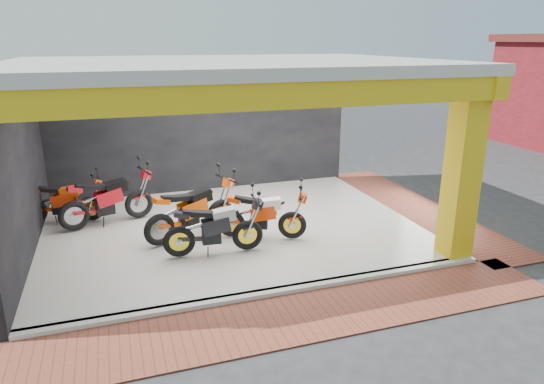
% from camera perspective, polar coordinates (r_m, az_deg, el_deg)
% --- Properties ---
extents(ground, '(80.00, 80.00, 0.00)m').
position_cam_1_polar(ground, '(9.16, -1.66, -9.01)').
color(ground, '#2D2D30').
rests_on(ground, ground).
extents(showroom_floor, '(8.00, 6.00, 0.10)m').
position_cam_1_polar(showroom_floor, '(10.90, -4.73, -4.30)').
color(showroom_floor, silver).
rests_on(showroom_floor, ground).
extents(showroom_ceiling, '(8.40, 6.40, 0.20)m').
position_cam_1_polar(showroom_ceiling, '(10.14, -5.25, 14.68)').
color(showroom_ceiling, beige).
rests_on(showroom_ceiling, corner_column).
extents(back_wall, '(8.20, 0.20, 3.50)m').
position_cam_1_polar(back_wall, '(13.37, -8.16, 7.25)').
color(back_wall, black).
rests_on(back_wall, ground).
extents(left_wall, '(0.20, 6.20, 3.50)m').
position_cam_1_polar(left_wall, '(10.27, -27.79, 2.31)').
color(left_wall, black).
rests_on(left_wall, ground).
extents(corner_column, '(0.50, 0.50, 3.50)m').
position_cam_1_polar(corner_column, '(9.65, 21.49, 2.26)').
color(corner_column, gold).
rests_on(corner_column, ground).
extents(header_beam_front, '(8.40, 0.30, 0.40)m').
position_cam_1_polar(header_beam_front, '(7.29, 0.45, 11.31)').
color(header_beam_front, gold).
rests_on(header_beam_front, corner_column).
extents(header_beam_right, '(0.30, 6.40, 0.40)m').
position_cam_1_polar(header_beam_right, '(11.75, 14.66, 13.11)').
color(header_beam_right, gold).
rests_on(header_beam_right, corner_column).
extents(floor_kerb, '(8.00, 0.20, 0.10)m').
position_cam_1_polar(floor_kerb, '(8.27, 0.45, -11.69)').
color(floor_kerb, silver).
rests_on(floor_kerb, ground).
extents(paver_front, '(9.00, 1.40, 0.03)m').
position_cam_1_polar(paver_front, '(7.66, 2.40, -14.60)').
color(paver_front, brown).
rests_on(paver_front, ground).
extents(paver_right, '(1.40, 7.00, 0.03)m').
position_cam_1_polar(paver_right, '(12.84, 16.55, -1.75)').
color(paver_right, brown).
rests_on(paver_right, ground).
extents(moto_hero, '(2.11, 1.45, 1.21)m').
position_cam_1_polar(moto_hero, '(9.96, 2.42, -2.37)').
color(moto_hero, '#EE3A0A').
rests_on(moto_hero, showroom_floor).
extents(moto_row_a, '(2.09, 0.90, 1.25)m').
position_cam_1_polar(moto_row_a, '(9.43, -2.91, -3.42)').
color(moto_row_a, black).
rests_on(moto_row_a, showroom_floor).
extents(moto_row_b, '(2.37, 1.53, 1.36)m').
position_cam_1_polar(moto_row_b, '(10.50, -6.14, -0.96)').
color(moto_row_b, '#FC590A').
rests_on(moto_row_b, showroom_floor).
extents(moto_row_c, '(1.99, 1.02, 1.16)m').
position_cam_1_polar(moto_row_c, '(11.72, -20.63, -0.56)').
color(moto_row_c, '#F83A0A').
rests_on(moto_row_c, showroom_floor).
extents(moto_row_d, '(2.35, 1.37, 1.35)m').
position_cam_1_polar(moto_row_d, '(11.53, -15.51, 0.16)').
color(moto_row_d, red).
rests_on(moto_row_d, showroom_floor).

